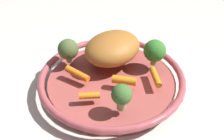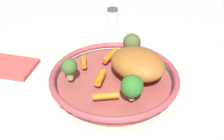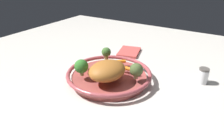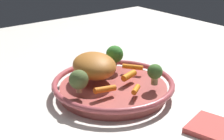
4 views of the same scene
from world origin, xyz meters
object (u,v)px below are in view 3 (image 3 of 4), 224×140
Objects in this scene: broccoli_floret_mid at (106,53)px; dish_towel at (129,52)px; baby_carrot_near_rim at (85,67)px; broccoli_floret_edge at (136,70)px; baby_carrot_right at (103,65)px; salt_shaker at (203,76)px; broccoli_floret_small at (81,66)px; baby_carrot_center at (129,69)px; serving_bowl at (109,76)px; roast_chicken_piece at (107,71)px; baby_carrot_back at (121,62)px.

dish_towel is at bearing 179.40° from broccoli_floret_mid.
baby_carrot_near_rim is 1.03× the size of broccoli_floret_edge.
salt_shaker reaches higher than baby_carrot_right.
broccoli_floret_mid is (-0.18, -0.00, -0.00)m from broccoli_floret_small.
salt_shaker is at bearing 117.42° from baby_carrot_center.
serving_bowl is 5.33× the size of salt_shaker.
roast_chicken_piece is at bearing 26.44° from serving_bowl.
broccoli_floret_edge is at bearing 66.01° from broccoli_floret_mid.
baby_carrot_center is at bearing 26.94° from dish_towel.
dish_towel is (-0.32, -0.07, -0.02)m from serving_bowl.
broccoli_floret_edge is at bearing 51.77° from baby_carrot_back.
broccoli_floret_edge is at bearing 52.03° from baby_carrot_center.
broccoli_floret_edge reaches higher than salt_shaker.
baby_carrot_near_rim is 0.96× the size of salt_shaker.
serving_bowl is 0.10m from baby_carrot_back.
baby_carrot_center is 0.15m from broccoli_floret_mid.
serving_bowl is at bearing -60.67° from salt_shaker.
baby_carrot_right is (-0.05, 0.06, 0.00)m from baby_carrot_near_rim.
broccoli_floret_mid is 0.90× the size of salt_shaker.
broccoli_floret_mid is 0.41× the size of dish_towel.
broccoli_floret_edge reaches higher than baby_carrot_back.
baby_carrot_center is at bearing 72.53° from broccoli_floret_mid.
broccoli_floret_small is (0.06, 0.03, 0.03)m from baby_carrot_near_rim.
roast_chicken_piece is 0.11m from broccoli_floret_small.
baby_carrot_back is 0.69× the size of baby_carrot_near_rim.
serving_bowl is 0.13m from broccoli_floret_mid.
salt_shaker is (-0.22, 0.44, -0.02)m from baby_carrot_near_rim.
salt_shaker is at bearing 128.31° from roast_chicken_piece.
serving_bowl is at bearing 38.63° from broccoli_floret_mid.
baby_carrot_right is (0.03, -0.11, 0.00)m from baby_carrot_center.
baby_carrot_right is 0.11m from broccoli_floret_small.
broccoli_floret_mid is at bearing 167.85° from baby_carrot_near_rim.
baby_carrot_center is 0.94× the size of broccoli_floret_small.
baby_carrot_near_rim is 1.16× the size of baby_carrot_right.
broccoli_floret_small is 0.50m from salt_shaker.
serving_bowl is at bearing 12.65° from dish_towel.
baby_carrot_back is 0.35m from salt_shaker.
roast_chicken_piece reaches higher than serving_bowl.
baby_carrot_right is at bearing 164.47° from broccoli_floret_small.
broccoli_floret_mid reaches higher than salt_shaker.
broccoli_floret_small is 1.08× the size of broccoli_floret_edge.
dish_towel is at bearing 179.85° from broccoli_floret_small.
broccoli_floret_small is 0.18m from broccoli_floret_mid.
baby_carrot_back is (-0.10, 0.00, 0.03)m from serving_bowl.
baby_carrot_near_rim is at bearing -63.36° from salt_shaker.
roast_chicken_piece is 2.47× the size of broccoli_floret_edge.
broccoli_floret_small is at bearing 26.24° from baby_carrot_near_rim.
broccoli_floret_small is 0.46× the size of dish_towel.
baby_carrot_center reaches higher than baby_carrot_near_rim.
roast_chicken_piece is 2.58× the size of broccoli_floret_mid.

